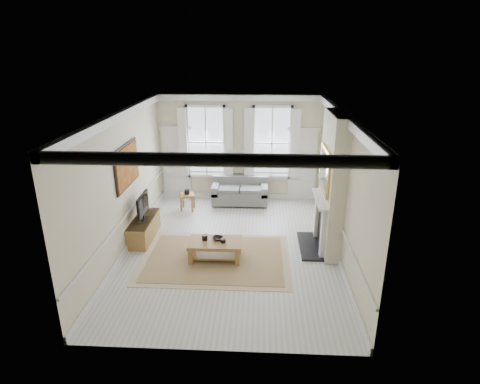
# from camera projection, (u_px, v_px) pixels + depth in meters

# --- Properties ---
(floor) EXTENTS (7.20, 7.20, 0.00)m
(floor) POSITION_uv_depth(u_px,v_px,m) (231.00, 248.00, 10.10)
(floor) COLOR #B7B5AD
(floor) RESTS_ON ground
(ceiling) EXTENTS (7.20, 7.20, 0.00)m
(ceiling) POSITION_uv_depth(u_px,v_px,m) (230.00, 113.00, 8.93)
(ceiling) COLOR white
(ceiling) RESTS_ON back_wall
(back_wall) EXTENTS (5.20, 0.00, 5.20)m
(back_wall) POSITION_uv_depth(u_px,v_px,m) (239.00, 148.00, 12.89)
(back_wall) COLOR beige
(back_wall) RESTS_ON floor
(left_wall) EXTENTS (0.00, 7.20, 7.20)m
(left_wall) POSITION_uv_depth(u_px,v_px,m) (123.00, 183.00, 9.64)
(left_wall) COLOR beige
(left_wall) RESTS_ON floor
(right_wall) EXTENTS (0.00, 7.20, 7.20)m
(right_wall) POSITION_uv_depth(u_px,v_px,m) (341.00, 187.00, 9.39)
(right_wall) COLOR beige
(right_wall) RESTS_ON floor
(window_left) EXTENTS (1.26, 0.20, 2.20)m
(window_left) POSITION_uv_depth(u_px,v_px,m) (206.00, 142.00, 12.82)
(window_left) COLOR #B2BCC6
(window_left) RESTS_ON back_wall
(window_right) EXTENTS (1.26, 0.20, 2.20)m
(window_right) POSITION_uv_depth(u_px,v_px,m) (272.00, 143.00, 12.72)
(window_right) COLOR #B2BCC6
(window_right) RESTS_ON back_wall
(door_left) EXTENTS (0.90, 0.08, 2.30)m
(door_left) POSITION_uv_depth(u_px,v_px,m) (177.00, 164.00, 13.14)
(door_left) COLOR silver
(door_left) RESTS_ON floor
(door_right) EXTENTS (0.90, 0.08, 2.30)m
(door_right) POSITION_uv_depth(u_px,v_px,m) (302.00, 166.00, 12.94)
(door_right) COLOR silver
(door_right) RESTS_ON floor
(painting) EXTENTS (0.05, 1.66, 1.06)m
(painting) POSITION_uv_depth(u_px,v_px,m) (127.00, 166.00, 9.80)
(painting) COLOR #A8741C
(painting) RESTS_ON left_wall
(chimney_breast) EXTENTS (0.35, 1.70, 3.38)m
(chimney_breast) POSITION_uv_depth(u_px,v_px,m) (332.00, 184.00, 9.58)
(chimney_breast) COLOR beige
(chimney_breast) RESTS_ON floor
(hearth) EXTENTS (0.55, 1.50, 0.05)m
(hearth) POSITION_uv_depth(u_px,v_px,m) (310.00, 246.00, 10.18)
(hearth) COLOR black
(hearth) RESTS_ON floor
(fireplace) EXTENTS (0.21, 1.45, 1.33)m
(fireplace) POSITION_uv_depth(u_px,v_px,m) (320.00, 221.00, 9.93)
(fireplace) COLOR silver
(fireplace) RESTS_ON floor
(mirror) EXTENTS (0.06, 1.26, 1.06)m
(mirror) POSITION_uv_depth(u_px,v_px,m) (324.00, 170.00, 9.47)
(mirror) COLOR gold
(mirror) RESTS_ON chimney_breast
(sofa) EXTENTS (1.76, 0.86, 0.84)m
(sofa) POSITION_uv_depth(u_px,v_px,m) (240.00, 193.00, 12.89)
(sofa) COLOR #5E5E5B
(sofa) RESTS_ON floor
(side_table) EXTENTS (0.54, 0.54, 0.51)m
(side_table) POSITION_uv_depth(u_px,v_px,m) (187.00, 197.00, 12.36)
(side_table) COLOR olive
(side_table) RESTS_ON floor
(rug) EXTENTS (3.50, 2.60, 0.02)m
(rug) POSITION_uv_depth(u_px,v_px,m) (215.00, 258.00, 9.61)
(rug) COLOR #9F7F52
(rug) RESTS_ON floor
(coffee_table) EXTENTS (1.27, 0.76, 0.47)m
(coffee_table) POSITION_uv_depth(u_px,v_px,m) (215.00, 244.00, 9.48)
(coffee_table) COLOR olive
(coffee_table) RESTS_ON rug
(ceramic_pot_a) EXTENTS (0.13, 0.13, 0.13)m
(ceramic_pot_a) POSITION_uv_depth(u_px,v_px,m) (205.00, 237.00, 9.49)
(ceramic_pot_a) COLOR black
(ceramic_pot_a) RESTS_ON coffee_table
(ceramic_pot_b) EXTENTS (0.12, 0.12, 0.09)m
(ceramic_pot_b) POSITION_uv_depth(u_px,v_px,m) (223.00, 241.00, 9.38)
(ceramic_pot_b) COLOR black
(ceramic_pot_b) RESTS_ON coffee_table
(bowl) EXTENTS (0.32, 0.32, 0.06)m
(bowl) POSITION_uv_depth(u_px,v_px,m) (218.00, 238.00, 9.53)
(bowl) COLOR black
(bowl) RESTS_ON coffee_table
(tv_stand) EXTENTS (0.49, 1.53, 0.55)m
(tv_stand) POSITION_uv_depth(u_px,v_px,m) (144.00, 228.00, 10.57)
(tv_stand) COLOR olive
(tv_stand) RESTS_ON floor
(tv) EXTENTS (0.08, 0.90, 0.68)m
(tv) POSITION_uv_depth(u_px,v_px,m) (143.00, 205.00, 10.34)
(tv) COLOR black
(tv) RESTS_ON tv_stand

